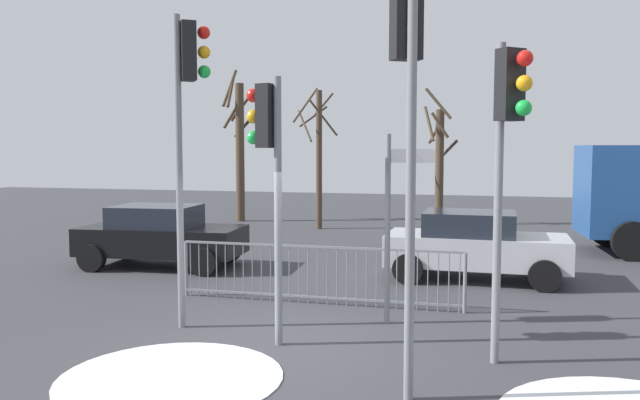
# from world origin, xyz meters

# --- Properties ---
(ground_plane) EXTENTS (60.00, 60.00, 0.00)m
(ground_plane) POSITION_xyz_m (0.00, 0.00, 0.00)
(ground_plane) COLOR #38383D
(traffic_light_rear_right) EXTENTS (0.42, 0.51, 4.81)m
(traffic_light_rear_right) POSITION_xyz_m (2.04, -1.31, 3.52)
(traffic_light_rear_right) COLOR slate
(traffic_light_rear_right) RESTS_ON ground
(traffic_light_mid_right) EXTENTS (0.49, 0.44, 4.88)m
(traffic_light_mid_right) POSITION_xyz_m (-1.60, 0.68, 3.56)
(traffic_light_mid_right) COLOR slate
(traffic_light_mid_right) RESTS_ON ground
(traffic_light_foreground_left) EXTENTS (0.46, 0.48, 4.18)m
(traffic_light_foreground_left) POSITION_xyz_m (3.17, -0.02, 3.07)
(traffic_light_foreground_left) COLOR slate
(traffic_light_foreground_left) RESTS_ON ground
(traffic_light_rear_left) EXTENTS (0.56, 0.37, 3.84)m
(traffic_light_rear_left) POSITION_xyz_m (-0.09, 0.17, 2.81)
(traffic_light_rear_left) COLOR slate
(traffic_light_rear_left) RESTS_ON ground
(direction_sign_post) EXTENTS (0.77, 0.26, 3.06)m
(direction_sign_post) POSITION_xyz_m (1.47, 1.65, 1.72)
(direction_sign_post) COLOR slate
(direction_sign_post) RESTS_ON ground
(pedestrian_guard_railing) EXTENTS (5.29, 0.09, 1.07)m
(pedestrian_guard_railing) POSITION_xyz_m (-0.00, 2.59, 0.55)
(pedestrian_guard_railing) COLOR slate
(pedestrian_guard_railing) RESTS_ON ground
(car_black_mid) EXTENTS (3.90, 2.14, 1.47)m
(car_black_mid) POSITION_xyz_m (-4.52, 5.14, 0.77)
(car_black_mid) COLOR black
(car_black_mid) RESTS_ON ground
(car_silver_far) EXTENTS (3.84, 1.99, 1.47)m
(car_silver_far) POSITION_xyz_m (2.73, 5.52, 0.77)
(car_silver_far) COLOR #B2B5BA
(car_silver_far) RESTS_ON ground
(bare_tree_left) EXTENTS (1.30, 1.30, 4.97)m
(bare_tree_left) POSITION_xyz_m (1.31, 15.18, 2.34)
(bare_tree_left) COLOR #473828
(bare_tree_left) RESTS_ON ground
(bare_tree_centre) EXTENTS (1.29, 1.10, 5.85)m
(bare_tree_centre) POSITION_xyz_m (-6.21, 14.51, 2.90)
(bare_tree_centre) COLOR #473828
(bare_tree_centre) RESTS_ON ground
(bare_tree_right) EXTENTS (1.59, 1.66, 4.97)m
(bare_tree_right) POSITION_xyz_m (-2.69, 13.00, 2.65)
(bare_tree_right) COLOR #473828
(bare_tree_right) RESTS_ON ground
(snow_patch_kerb) EXTENTS (2.78, 2.78, 0.01)m
(snow_patch_kerb) POSITION_xyz_m (-0.82, -1.48, 0.01)
(snow_patch_kerb) COLOR silver
(snow_patch_kerb) RESTS_ON ground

